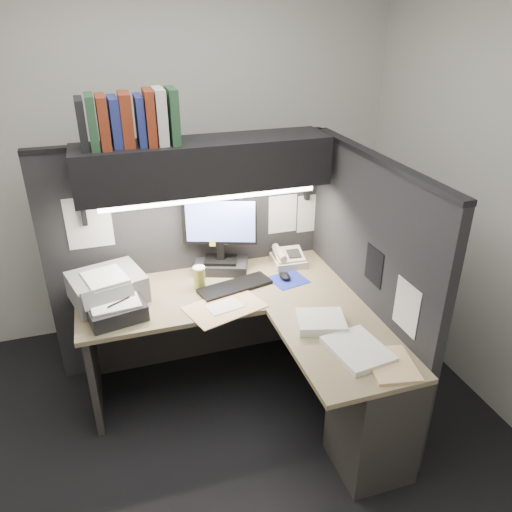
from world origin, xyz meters
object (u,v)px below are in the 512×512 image
overhead_shelf (205,165)px  keyboard (235,286)px  desk (290,368)px  monitor (220,242)px  notebook_stack (116,310)px  printer (107,287)px  telephone (288,258)px  coffee_cup (199,278)px

overhead_shelf → keyboard: (0.12, -0.22, -0.76)m
desk → monitor: monitor is taller
desk → keyboard: (-0.18, 0.53, 0.30)m
desk → notebook_stack: 1.08m
overhead_shelf → printer: (-0.67, -0.11, -0.69)m
monitor → keyboard: bearing=-65.2°
monitor → printer: (-0.76, -0.15, -0.13)m
keyboard → notebook_stack: size_ratio=1.52×
telephone → notebook_stack: notebook_stack is taller
overhead_shelf → monitor: (0.09, 0.04, -0.56)m
coffee_cup → printer: printer is taller
overhead_shelf → notebook_stack: overhead_shelf is taller
overhead_shelf → monitor: overhead_shelf is taller
overhead_shelf → monitor: bearing=25.1°
monitor → notebook_stack: bearing=-133.0°
overhead_shelf → printer: bearing=-171.0°
telephone → overhead_shelf: bearing=-177.5°
desk → keyboard: keyboard is taller
desk → printer: size_ratio=4.04×
keyboard → notebook_stack: bearing=175.5°
telephone → notebook_stack: size_ratio=0.71×
desk → keyboard: size_ratio=3.53×
keyboard → notebook_stack: (-0.75, -0.12, 0.04)m
notebook_stack → telephone: bearing=15.1°
desk → notebook_stack: size_ratio=5.37×
overhead_shelf → coffee_cup: overhead_shelf is taller
monitor → coffee_cup: (-0.19, -0.19, -0.14)m
overhead_shelf → telephone: size_ratio=6.89×
coffee_cup → keyboard: bearing=-19.3°
telephone → notebook_stack: 1.24m
monitor → printer: bearing=-149.4°
keyboard → notebook_stack: notebook_stack is taller
desk → telephone: 0.85m
overhead_shelf → keyboard: size_ratio=3.22×
desk → printer: printer is taller
keyboard → overhead_shelf: bearing=104.6°
overhead_shelf → printer: 0.96m
desk → printer: bearing=146.3°
printer → coffee_cup: bearing=-19.2°
desk → monitor: bearing=104.7°
overhead_shelf → notebook_stack: size_ratio=4.90×
coffee_cup → notebook_stack: (-0.54, -0.19, -0.02)m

